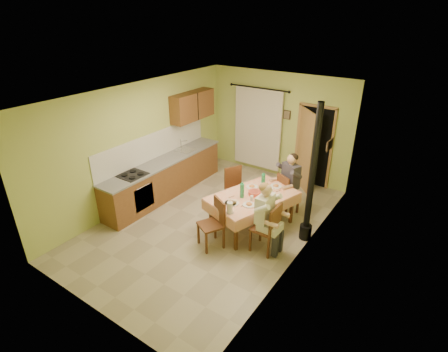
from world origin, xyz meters
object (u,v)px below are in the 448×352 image
Objects in this scene: chair_right at (265,237)px; dining_table at (252,211)px; chair_left at (236,197)px; man_far at (290,177)px; chair_far at (287,200)px; chair_near at (212,233)px; stove_flue at (310,194)px; man_right at (266,210)px.

dining_table is at bearing 49.13° from chair_right.
chair_left is 1.30m from man_far.
chair_far is 0.59m from man_far.
man_far reaches higher than chair_near.
dining_table is at bearing -84.45° from chair_far.
dining_table is 2.08× the size of chair_near.
stove_flue is at bearing 30.83° from dining_table.
chair_far is 1.54m from chair_right.
chair_left is 1.93m from stove_flue.
chair_left is at bearing 173.79° from stove_flue.
chair_right is 0.59m from man_right.
man_far reaches higher than chair_right.
chair_far is 2.10m from chair_near.
man_right is (0.60, -0.55, 0.50)m from dining_table.
chair_far is at bearing 146.98° from chair_left.
chair_left is 1.71m from man_right.
man_right is 0.50× the size of stove_flue.
man_far is at bearing 90.00° from chair_far.
man_right is (0.24, -1.53, 0.00)m from man_far.
man_far reaches higher than chair_left.
chair_right is (0.92, 0.47, 0.00)m from chair_near.
chair_near is 1.03m from chair_right.
man_right is (-0.02, 0.00, 0.59)m from chair_right.
chair_left is at bearing -48.27° from chair_near.
man_far is at bearing -80.62° from chair_near.
stove_flue is (1.42, 1.27, 0.73)m from chair_near.
stove_flue reaches higher than chair_near.
man_right reaches higher than chair_right.
chair_near is at bearing 117.73° from chair_right.
man_right is at bearing -124.82° from chair_near.
chair_near is 0.71× the size of man_far.
chair_left is at bearing 164.31° from dining_table.
man_far is at bearing 87.96° from dining_table.
chair_near is 1.18m from man_right.
dining_table is 2.03× the size of chair_right.
chair_right is at bearing 81.98° from chair_left.
stove_flue is at bearing 113.49° from chair_left.
dining_table is 0.73× the size of stove_flue.
chair_near reaches higher than chair_far.
man_far and man_right have the same top height.
man_right is at bearing -55.67° from man_far.
chair_left is at bearing -127.22° from chair_far.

